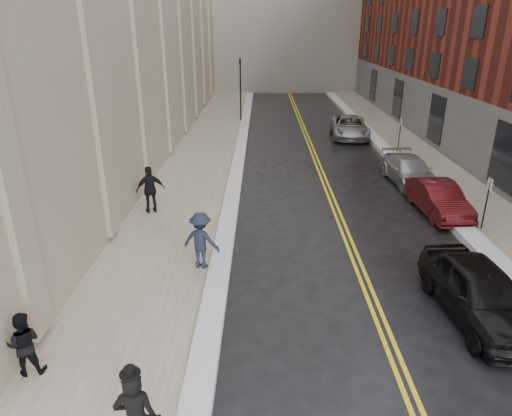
{
  "coord_description": "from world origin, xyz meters",
  "views": [
    {
      "loc": [
        -0.83,
        -8.58,
        7.64
      ],
      "look_at": [
        -1.02,
        6.45,
        1.6
      ],
      "focal_mm": 32.0,
      "sensor_mm": 36.0,
      "label": 1
    }
  ],
  "objects_px": {
    "car_maroon": "(438,199)",
    "pedestrian_c": "(150,189)",
    "car_silver_far": "(349,127)",
    "pedestrian_a": "(24,344)",
    "pedestrian_b": "(201,240)",
    "car_black": "(480,292)",
    "car_silver_near": "(410,171)"
  },
  "relations": [
    {
      "from": "car_black",
      "to": "pedestrian_c",
      "type": "bearing_deg",
      "value": 141.61
    },
    {
      "from": "car_silver_near",
      "to": "pedestrian_c",
      "type": "height_order",
      "value": "pedestrian_c"
    },
    {
      "from": "car_maroon",
      "to": "pedestrian_c",
      "type": "distance_m",
      "value": 12.35
    },
    {
      "from": "pedestrian_a",
      "to": "pedestrian_b",
      "type": "relative_size",
      "value": 0.82
    },
    {
      "from": "car_black",
      "to": "car_silver_far",
      "type": "bearing_deg",
      "value": 84.86
    },
    {
      "from": "car_black",
      "to": "car_silver_far",
      "type": "relative_size",
      "value": 0.86
    },
    {
      "from": "car_silver_far",
      "to": "pedestrian_b",
      "type": "xyz_separation_m",
      "value": [
        -8.37,
        -19.71,
        0.35
      ]
    },
    {
      "from": "pedestrian_a",
      "to": "car_maroon",
      "type": "bearing_deg",
      "value": -155.84
    },
    {
      "from": "pedestrian_b",
      "to": "pedestrian_c",
      "type": "height_order",
      "value": "pedestrian_c"
    },
    {
      "from": "pedestrian_a",
      "to": "pedestrian_b",
      "type": "height_order",
      "value": "pedestrian_b"
    },
    {
      "from": "car_black",
      "to": "pedestrian_a",
      "type": "bearing_deg",
      "value": -171.78
    },
    {
      "from": "pedestrian_c",
      "to": "car_silver_far",
      "type": "bearing_deg",
      "value": -148.37
    },
    {
      "from": "pedestrian_a",
      "to": "pedestrian_c",
      "type": "relative_size",
      "value": 0.78
    },
    {
      "from": "pedestrian_c",
      "to": "car_black",
      "type": "bearing_deg",
      "value": 124.08
    },
    {
      "from": "pedestrian_b",
      "to": "car_silver_near",
      "type": "bearing_deg",
      "value": -118.66
    },
    {
      "from": "car_maroon",
      "to": "car_black",
      "type": "bearing_deg",
      "value": -105.76
    },
    {
      "from": "car_maroon",
      "to": "pedestrian_a",
      "type": "xyz_separation_m",
      "value": [
        -13.0,
        -10.11,
        0.24
      ]
    },
    {
      "from": "pedestrian_a",
      "to": "pedestrian_b",
      "type": "distance_m",
      "value": 6.08
    },
    {
      "from": "car_silver_far",
      "to": "pedestrian_c",
      "type": "distance_m",
      "value": 18.62
    },
    {
      "from": "car_black",
      "to": "car_maroon",
      "type": "bearing_deg",
      "value": 73.93
    },
    {
      "from": "car_maroon",
      "to": "pedestrian_b",
      "type": "xyz_separation_m",
      "value": [
        -9.6,
        -5.08,
        0.41
      ]
    },
    {
      "from": "pedestrian_a",
      "to": "car_silver_near",
      "type": "bearing_deg",
      "value": -146.15
    },
    {
      "from": "car_silver_near",
      "to": "car_silver_far",
      "type": "distance_m",
      "value": 10.6
    },
    {
      "from": "pedestrian_c",
      "to": "pedestrian_b",
      "type": "bearing_deg",
      "value": 98.13
    },
    {
      "from": "car_black",
      "to": "car_maroon",
      "type": "distance_m",
      "value": 7.77
    },
    {
      "from": "car_silver_near",
      "to": "pedestrian_a",
      "type": "bearing_deg",
      "value": -135.97
    },
    {
      "from": "car_silver_near",
      "to": "pedestrian_c",
      "type": "relative_size",
      "value": 2.31
    },
    {
      "from": "car_maroon",
      "to": "pedestrian_c",
      "type": "height_order",
      "value": "pedestrian_c"
    },
    {
      "from": "pedestrian_b",
      "to": "pedestrian_c",
      "type": "xyz_separation_m",
      "value": [
        -2.74,
        4.78,
        0.05
      ]
    },
    {
      "from": "car_maroon",
      "to": "car_silver_far",
      "type": "xyz_separation_m",
      "value": [
        -1.23,
        14.63,
        0.06
      ]
    },
    {
      "from": "car_black",
      "to": "pedestrian_a",
      "type": "height_order",
      "value": "pedestrian_a"
    },
    {
      "from": "car_silver_near",
      "to": "car_silver_far",
      "type": "xyz_separation_m",
      "value": [
        -1.23,
        10.52,
        0.08
      ]
    }
  ]
}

